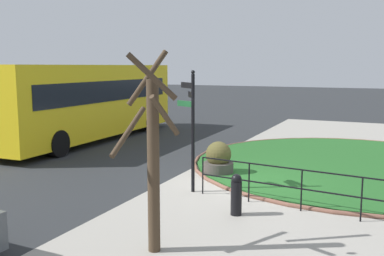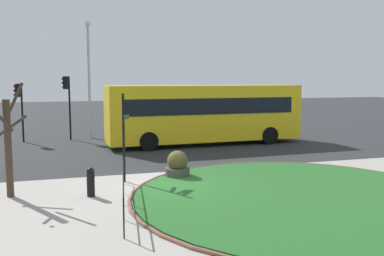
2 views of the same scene
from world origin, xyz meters
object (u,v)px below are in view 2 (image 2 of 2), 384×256
(signpost_directional, at_px, (125,130))
(traffic_light_far, at_px, (19,99))
(traffic_light_near, at_px, (67,93))
(planter_near_signpost, at_px, (177,166))
(bus_yellow, at_px, (205,113))
(bollard_foreground, at_px, (91,182))
(lamppost_tall, at_px, (89,76))
(street_tree_bare, at_px, (8,140))

(signpost_directional, bearing_deg, traffic_light_far, 111.95)
(traffic_light_near, xyz_separation_m, planter_near_signpost, (3.84, -11.75, -2.38))
(bus_yellow, bearing_deg, bollard_foreground, -128.53)
(signpost_directional, xyz_separation_m, planter_near_signpost, (1.94, -0.03, -1.42))
(bus_yellow, bearing_deg, lamppost_tall, 141.65)
(signpost_directional, bearing_deg, bus_yellow, 53.54)
(traffic_light_near, xyz_separation_m, traffic_light_far, (-2.70, -0.30, -0.31))
(signpost_directional, relative_size, planter_near_signpost, 3.07)
(signpost_directional, relative_size, traffic_light_near, 0.83)
(traffic_light_near, relative_size, lamppost_tall, 0.54)
(traffic_light_near, height_order, street_tree_bare, traffic_light_near)
(street_tree_bare, bearing_deg, lamppost_tall, 76.07)
(lamppost_tall, bearing_deg, signpost_directional, -87.45)
(bus_yellow, relative_size, traffic_light_far, 3.23)
(traffic_light_far, xyz_separation_m, street_tree_bare, (0.82, -12.38, -0.73))
(bollard_foreground, height_order, planter_near_signpost, planter_near_signpost)
(signpost_directional, xyz_separation_m, traffic_light_near, (-1.90, 11.72, 0.97))
(bus_yellow, relative_size, lamppost_tall, 1.54)
(signpost_directional, height_order, bollard_foreground, signpost_directional)
(bus_yellow, distance_m, traffic_light_far, 10.92)
(traffic_light_near, bearing_deg, lamppost_tall, -154.48)
(traffic_light_near, distance_m, planter_near_signpost, 12.59)
(signpost_directional, distance_m, bollard_foreground, 2.57)
(traffic_light_far, bearing_deg, planter_near_signpost, 108.16)
(traffic_light_far, relative_size, street_tree_bare, 0.96)
(planter_near_signpost, xyz_separation_m, street_tree_bare, (-5.72, -0.93, 1.34))
(lamppost_tall, height_order, street_tree_bare, lamppost_tall)
(signpost_directional, distance_m, traffic_light_far, 12.33)
(signpost_directional, xyz_separation_m, bus_yellow, (5.59, 7.56, -0.08))
(traffic_light_near, bearing_deg, street_tree_bare, 91.09)
(lamppost_tall, relative_size, planter_near_signpost, 6.92)
(traffic_light_far, bearing_deg, signpost_directional, 100.35)
(signpost_directional, xyz_separation_m, lamppost_tall, (-0.54, 12.11, 2.03))
(planter_near_signpost, bearing_deg, traffic_light_near, 108.12)
(signpost_directional, distance_m, lamppost_tall, 12.29)
(traffic_light_near, xyz_separation_m, lamppost_tall, (1.36, 0.39, 1.06))
(bollard_foreground, relative_size, street_tree_bare, 0.26)
(bollard_foreground, distance_m, bus_yellow, 11.64)
(bus_yellow, distance_m, traffic_light_near, 8.63)
(planter_near_signpost, bearing_deg, bollard_foreground, -152.93)
(bus_yellow, xyz_separation_m, street_tree_bare, (-9.37, -8.52, 0.00))
(signpost_directional, distance_m, street_tree_bare, 3.90)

